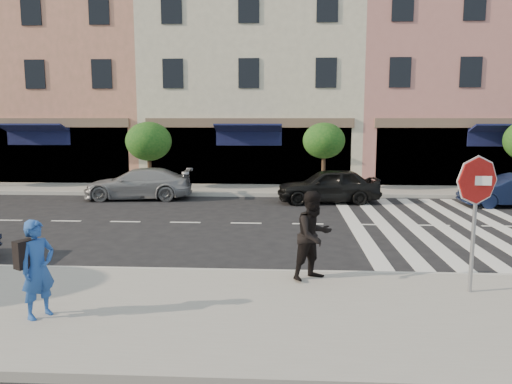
# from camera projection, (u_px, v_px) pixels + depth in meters

# --- Properties ---
(ground) EXTENTS (120.00, 120.00, 0.00)m
(ground) POSITION_uv_depth(u_px,v_px,m) (234.00, 257.00, 12.26)
(ground) COLOR black
(ground) RESTS_ON ground
(sidewalk_near) EXTENTS (60.00, 4.50, 0.15)m
(sidewalk_near) POSITION_uv_depth(u_px,v_px,m) (212.00, 314.00, 8.55)
(sidewalk_near) COLOR gray
(sidewalk_near) RESTS_ON ground
(sidewalk_far) EXTENTS (60.00, 3.00, 0.15)m
(sidewalk_far) POSITION_uv_depth(u_px,v_px,m) (258.00, 190.00, 23.11)
(sidewalk_far) COLOR gray
(sidewalk_far) RESTS_ON ground
(building_west_mid) EXTENTS (10.00, 9.00, 14.00)m
(building_west_mid) POSITION_uv_depth(u_px,v_px,m) (72.00, 54.00, 28.63)
(building_west_mid) COLOR tan
(building_west_mid) RESTS_ON ground
(building_centre) EXTENTS (11.00, 9.00, 11.00)m
(building_centre) POSITION_uv_depth(u_px,v_px,m) (254.00, 80.00, 28.26)
(building_centre) COLOR beige
(building_centre) RESTS_ON ground
(building_east_mid) EXTENTS (13.00, 9.00, 13.00)m
(building_east_mid) POSITION_uv_depth(u_px,v_px,m) (472.00, 61.00, 27.44)
(building_east_mid) COLOR tan
(building_east_mid) RESTS_ON ground
(street_tree_wb) EXTENTS (2.10, 2.10, 3.06)m
(street_tree_wb) POSITION_uv_depth(u_px,v_px,m) (149.00, 142.00, 22.86)
(street_tree_wb) COLOR #473323
(street_tree_wb) RESTS_ON sidewalk_far
(street_tree_c) EXTENTS (1.90, 1.90, 3.04)m
(street_tree_c) POSITION_uv_depth(u_px,v_px,m) (324.00, 141.00, 22.41)
(street_tree_c) COLOR #473323
(street_tree_c) RESTS_ON sidewalk_far
(stop_sign) EXTENTS (0.91, 0.11, 2.58)m
(stop_sign) POSITION_uv_depth(u_px,v_px,m) (476.00, 194.00, 9.11)
(stop_sign) COLOR gray
(stop_sign) RESTS_ON sidewalk_near
(photographer) EXTENTS (0.64, 0.71, 1.63)m
(photographer) POSITION_uv_depth(u_px,v_px,m) (38.00, 269.00, 8.12)
(photographer) COLOR #204794
(photographer) RESTS_ON sidewalk_near
(walker) EXTENTS (1.12, 1.08, 1.81)m
(walker) POSITION_uv_depth(u_px,v_px,m) (314.00, 235.00, 10.03)
(walker) COLOR black
(walker) RESTS_ON sidewalk_near
(car_far_left) EXTENTS (4.59, 2.16, 1.30)m
(car_far_left) POSITION_uv_depth(u_px,v_px,m) (138.00, 184.00, 20.96)
(car_far_left) COLOR gray
(car_far_left) RESTS_ON ground
(car_far_mid) EXTENTS (4.23, 2.06, 1.39)m
(car_far_mid) POSITION_uv_depth(u_px,v_px,m) (328.00, 186.00, 20.04)
(car_far_mid) COLOR black
(car_far_mid) RESTS_ON ground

